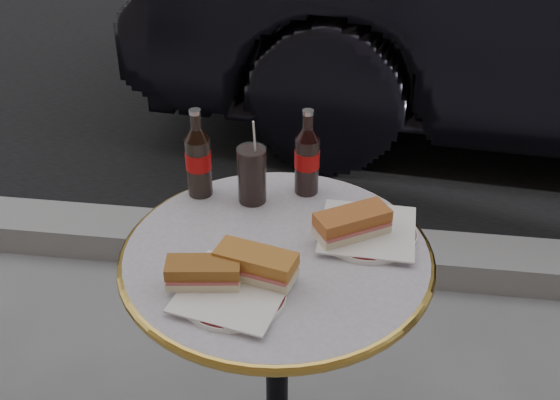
# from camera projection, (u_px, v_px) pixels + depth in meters

# --- Properties ---
(curb) EXTENTS (40.00, 0.20, 0.12)m
(curb) POSITION_uv_depth(u_px,v_px,m) (312.00, 250.00, 2.50)
(curb) COLOR gray
(curb) RESTS_ON ground
(bistro_table) EXTENTS (0.62, 0.62, 0.73)m
(bistro_table) POSITION_uv_depth(u_px,v_px,m) (277.00, 380.00, 1.58)
(bistro_table) COLOR #BAB2C4
(bistro_table) RESTS_ON ground
(plate_left) EXTENTS (0.25, 0.25, 0.01)m
(plate_left) POSITION_uv_depth(u_px,v_px,m) (233.00, 294.00, 1.26)
(plate_left) COLOR white
(plate_left) RESTS_ON bistro_table
(plate_right) EXTENTS (0.24, 0.24, 0.01)m
(plate_right) POSITION_uv_depth(u_px,v_px,m) (368.00, 233.00, 1.42)
(plate_right) COLOR white
(plate_right) RESTS_ON bistro_table
(sandwich_left_a) EXTENTS (0.14, 0.08, 0.05)m
(sandwich_left_a) POSITION_uv_depth(u_px,v_px,m) (203.00, 274.00, 1.27)
(sandwich_left_a) COLOR #945B25
(sandwich_left_a) RESTS_ON plate_left
(sandwich_left_b) EXTENTS (0.16, 0.10, 0.05)m
(sandwich_left_b) POSITION_uv_depth(u_px,v_px,m) (256.00, 266.00, 1.28)
(sandwich_left_b) COLOR #B6702E
(sandwich_left_b) RESTS_ON plate_left
(sandwich_right) EXTENTS (0.16, 0.14, 0.05)m
(sandwich_right) POSITION_uv_depth(u_px,v_px,m) (352.00, 225.00, 1.39)
(sandwich_right) COLOR #B05F2C
(sandwich_right) RESTS_ON plate_right
(cola_bottle_left) EXTENTS (0.06, 0.06, 0.20)m
(cola_bottle_left) POSITION_uv_depth(u_px,v_px,m) (198.00, 153.00, 1.50)
(cola_bottle_left) COLOR black
(cola_bottle_left) RESTS_ON bistro_table
(cola_bottle_right) EXTENTS (0.07, 0.07, 0.20)m
(cola_bottle_right) POSITION_uv_depth(u_px,v_px,m) (307.00, 152.00, 1.51)
(cola_bottle_right) COLOR black
(cola_bottle_right) RESTS_ON bistro_table
(cola_glass) EXTENTS (0.08, 0.08, 0.13)m
(cola_glass) POSITION_uv_depth(u_px,v_px,m) (252.00, 175.00, 1.50)
(cola_glass) COLOR black
(cola_glass) RESTS_ON bistro_table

